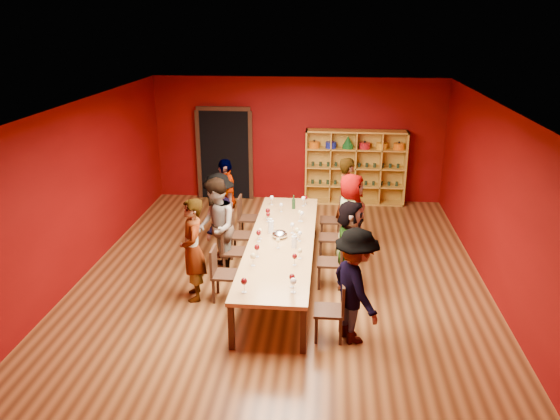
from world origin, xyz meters
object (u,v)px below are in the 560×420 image
object	(u,v)px
person_right_4	(347,200)
wine_bottle	(294,204)
chair_person_left_4	(245,215)
tasting_table	(281,242)
spittoon_bowl	(280,234)
person_right_0	(355,286)
chair_person_right_4	(334,217)
person_right_3	(350,218)
person_right_2	(350,245)
person_left_2	(216,227)
person_left_4	(226,199)
chair_person_right_0	(335,307)
person_left_3	(219,216)
chair_person_right_2	(335,259)
chair_person_left_1	(221,271)
person_left_1	(193,250)
chair_person_left_3	(238,232)
chair_person_left_2	(231,248)
chair_person_right_3	(334,234)
shelving_unit	(355,164)

from	to	relation	value
person_right_4	wine_bottle	world-z (taller)	person_right_4
chair_person_left_4	wine_bottle	size ratio (longest dim) A/B	3.21
tasting_table	wine_bottle	xyz separation A→B (m)	(0.10, 1.60, 0.16)
spittoon_bowl	person_right_0	bearing A→B (deg)	-56.50
person_right_0	chair_person_right_4	bearing A→B (deg)	-20.48
person_right_3	chair_person_right_4	size ratio (longest dim) A/B	1.88
person_right_2	person_left_2	bearing A→B (deg)	81.55
tasting_table	person_right_3	world-z (taller)	person_right_3
person_right_2	wine_bottle	size ratio (longest dim) A/B	5.54
person_left_4	chair_person_right_0	world-z (taller)	person_left_4
person_left_3	tasting_table	bearing A→B (deg)	62.62
chair_person_right_0	chair_person_right_2	distance (m)	1.61
tasting_table	chair_person_left_1	distance (m)	1.21
person_left_1	person_right_3	distance (m)	3.06
chair_person_left_3	wine_bottle	bearing A→B (deg)	35.05
person_right_2	person_right_3	xyz separation A→B (m)	(0.04, 1.09, 0.07)
tasting_table	person_left_3	bearing A→B (deg)	144.56
tasting_table	chair_person_left_3	bearing A→B (deg)	135.65
person_left_1	chair_person_left_3	bearing A→B (deg)	148.85
person_right_4	wine_bottle	xyz separation A→B (m)	(-1.06, -0.27, -0.02)
person_right_0	person_right_2	world-z (taller)	person_right_0
person_right_0	person_left_2	bearing A→B (deg)	26.16
person_left_1	chair_person_right_4	size ratio (longest dim) A/B	1.90
tasting_table	person_right_3	size ratio (longest dim) A/B	2.69
chair_person_left_2	person_right_4	world-z (taller)	person_right_4
chair_person_right_2	chair_person_right_3	distance (m)	1.09
chair_person_left_1	person_right_4	distance (m)	3.37
chair_person_right_0	person_left_3	bearing A→B (deg)	129.14
shelving_unit	chair_person_right_2	size ratio (longest dim) A/B	2.70
person_right_3	chair_person_right_0	bearing A→B (deg)	-172.66
chair_person_left_3	person_right_4	xyz separation A→B (m)	(2.07, 0.97, 0.38)
person_left_3	spittoon_bowl	xyz separation A→B (m)	(1.21, -0.82, -0.00)
person_left_2	spittoon_bowl	size ratio (longest dim) A/B	6.57
person_left_1	chair_person_left_4	xyz separation A→B (m)	(0.43, 2.59, -0.35)
chair_person_right_3	chair_person_left_1	bearing A→B (deg)	-136.73
chair_person_right_4	chair_person_left_3	bearing A→B (deg)	-151.91
chair_person_left_1	chair_person_left_4	xyz separation A→B (m)	(0.00, 2.59, 0.00)
tasting_table	person_left_4	world-z (taller)	person_left_4
chair_person_left_4	chair_person_right_0	bearing A→B (deg)	-63.08
chair_person_left_3	person_right_3	distance (m)	2.13
person_left_3	wine_bottle	xyz separation A→B (m)	(1.35, 0.71, 0.04)
chair_person_left_1	chair_person_right_3	size ratio (longest dim) A/B	1.00
shelving_unit	chair_person_left_1	world-z (taller)	shelving_unit
shelving_unit	chair_person_right_3	world-z (taller)	shelving_unit
chair_person_left_2	person_left_4	bearing A→B (deg)	102.88
person_right_0	person_right_3	xyz separation A→B (m)	(0.01, 2.70, -0.00)
chair_person_right_0	spittoon_bowl	xyz separation A→B (m)	(-0.95, 1.84, 0.32)
chair_person_left_1	wine_bottle	bearing A→B (deg)	66.98
tasting_table	wine_bottle	distance (m)	1.61
person_left_3	chair_person_right_0	size ratio (longest dim) A/B	1.83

